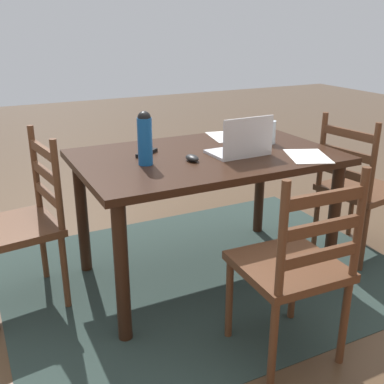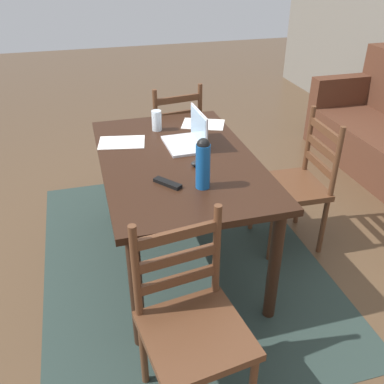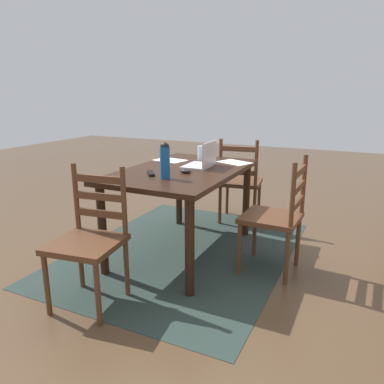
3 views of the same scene
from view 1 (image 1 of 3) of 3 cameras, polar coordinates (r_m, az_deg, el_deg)
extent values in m
plane|color=brown|center=(2.96, 1.59, -9.93)|extent=(14.00, 14.00, 0.00)
cube|color=#283833|center=(2.96, 1.59, -9.88)|extent=(2.39, 1.83, 0.01)
cube|color=black|center=(2.66, 1.75, 4.32)|extent=(1.46, 0.93, 0.04)
cylinder|color=black|center=(3.42, 8.31, 0.92)|extent=(0.07, 0.07, 0.74)
cylinder|color=black|center=(2.92, -13.33, -2.86)|extent=(0.07, 0.07, 0.74)
cylinder|color=black|center=(2.87, 16.95, -3.66)|extent=(0.07, 0.07, 0.74)
cylinder|color=black|center=(2.25, -8.61, -9.80)|extent=(0.07, 0.07, 0.74)
cube|color=#56331E|center=(2.17, 11.68, -8.90)|extent=(0.45, 0.45, 0.04)
cylinder|color=#56331E|center=(2.33, 4.59, -12.95)|extent=(0.04, 0.04, 0.43)
cylinder|color=#56331E|center=(2.51, 12.34, -10.74)|extent=(0.04, 0.04, 0.43)
cylinder|color=#56331E|center=(2.07, 9.90, -18.06)|extent=(0.04, 0.04, 0.43)
cylinder|color=#56331E|center=(2.28, 18.16, -14.98)|extent=(0.04, 0.04, 0.43)
cylinder|color=#56331E|center=(1.81, 11.00, -6.06)|extent=(0.04, 0.04, 0.50)
cylinder|color=#56331E|center=(2.04, 19.82, -3.84)|extent=(0.04, 0.04, 0.50)
cube|color=#56331E|center=(1.96, 15.40, -7.55)|extent=(0.36, 0.04, 0.05)
cube|color=#56331E|center=(1.91, 15.75, -4.22)|extent=(0.36, 0.04, 0.05)
cube|color=#56331E|center=(1.86, 16.11, -0.71)|extent=(0.36, 0.04, 0.05)
cube|color=#56331E|center=(3.25, 20.08, 0.30)|extent=(0.50, 0.50, 0.04)
cylinder|color=#56331E|center=(3.58, 18.99, -1.79)|extent=(0.04, 0.04, 0.43)
cylinder|color=#56331E|center=(3.29, 14.99, -3.25)|extent=(0.04, 0.04, 0.43)
cylinder|color=#56331E|center=(3.09, 20.30, -5.48)|extent=(0.04, 0.04, 0.43)
cylinder|color=#56331E|center=(3.13, 15.66, 4.88)|extent=(0.04, 0.04, 0.50)
cylinder|color=#56331E|center=(2.91, 21.34, 3.11)|extent=(0.04, 0.04, 0.50)
cube|color=#56331E|center=(3.05, 18.20, 2.23)|extent=(0.08, 0.36, 0.05)
cube|color=#56331E|center=(3.01, 18.45, 4.49)|extent=(0.08, 0.36, 0.05)
cube|color=#56331E|center=(2.98, 18.72, 6.80)|extent=(0.08, 0.36, 0.05)
cube|color=#56331E|center=(2.66, -21.04, -4.20)|extent=(0.50, 0.50, 0.04)
cylinder|color=#56331E|center=(2.64, -15.34, -9.44)|extent=(0.04, 0.04, 0.43)
cylinder|color=#56331E|center=(2.96, -17.82, -6.27)|extent=(0.04, 0.04, 0.43)
cylinder|color=#56331E|center=(2.44, -16.16, 0.57)|extent=(0.04, 0.04, 0.50)
cylinder|color=#56331E|center=(2.79, -18.68, 2.73)|extent=(0.04, 0.04, 0.50)
cube|color=#56331E|center=(2.65, -17.28, -0.33)|extent=(0.07, 0.36, 0.05)
cube|color=#56331E|center=(2.61, -17.56, 2.24)|extent=(0.07, 0.36, 0.05)
cube|color=#56331E|center=(2.58, -17.86, 4.89)|extent=(0.07, 0.36, 0.05)
cube|color=silver|center=(2.67, 5.54, 4.89)|extent=(0.33, 0.23, 0.02)
cube|color=silver|center=(2.56, 6.94, 6.77)|extent=(0.32, 0.02, 0.21)
cube|color=#A5CCEA|center=(2.56, 6.86, 6.79)|extent=(0.30, 0.01, 0.19)
cylinder|color=#145199|center=(2.44, -5.80, 6.19)|extent=(0.08, 0.08, 0.25)
sphere|color=black|center=(2.41, -5.90, 9.04)|extent=(0.07, 0.07, 0.07)
cylinder|color=silver|center=(2.91, 9.57, 7.25)|extent=(0.07, 0.07, 0.14)
ellipsoid|color=black|center=(2.51, 0.02, 4.20)|extent=(0.07, 0.10, 0.03)
cube|color=black|center=(2.65, -5.58, 4.81)|extent=(0.16, 0.14, 0.02)
cube|color=white|center=(2.68, 14.03, 4.28)|extent=(0.31, 0.35, 0.00)
cube|color=white|center=(3.06, 4.31, 6.81)|extent=(0.26, 0.33, 0.00)
camera|label=2|loc=(3.02, -51.37, 21.45)|focal=39.79mm
camera|label=3|loc=(1.81, -89.04, -1.60)|focal=34.78mm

